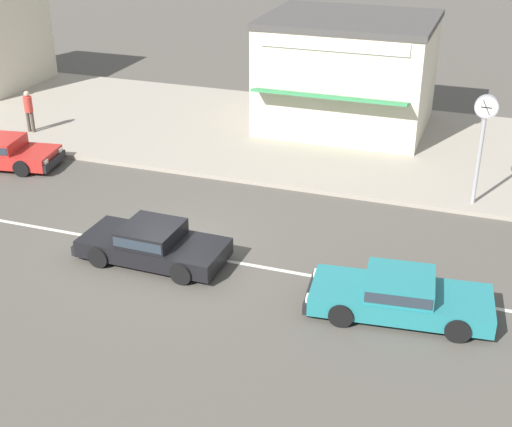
{
  "coord_description": "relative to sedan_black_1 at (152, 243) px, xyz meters",
  "views": [
    {
      "loc": [
        8.28,
        -15.92,
        9.88
      ],
      "look_at": [
        2.15,
        1.55,
        0.8
      ],
      "focal_mm": 50.0,
      "sensor_mm": 36.0,
      "label": 1
    }
  ],
  "objects": [
    {
      "name": "lane_centre_stripe",
      "position": [
        0.11,
        0.63,
        -0.53
      ],
      "size": [
        50.4,
        0.14,
        0.01
      ],
      "primitive_type": "cube",
      "color": "silver",
      "rests_on": "ground"
    },
    {
      "name": "pedestrian_near_clock",
      "position": [
        -9.27,
        7.55,
        0.6
      ],
      "size": [
        0.34,
        0.34,
        1.69
      ],
      "color": "#4C4238",
      "rests_on": "kerb_strip"
    },
    {
      "name": "street_clock",
      "position": [
        8.11,
        6.46,
        2.31
      ],
      "size": [
        0.71,
        0.22,
        3.55
      ],
      "color": "#9E9EA3",
      "rests_on": "kerb_strip"
    },
    {
      "name": "kerb_strip",
      "position": [
        0.11,
        10.78,
        -0.46
      ],
      "size": [
        68.0,
        10.0,
        0.15
      ],
      "primitive_type": "cube",
      "color": "#9E9384",
      "rests_on": "ground"
    },
    {
      "name": "sedan_teal_4",
      "position": [
        6.84,
        -0.39,
        0.0
      ],
      "size": [
        4.59,
        2.18,
        1.06
      ],
      "color": "teal",
      "rests_on": "ground"
    },
    {
      "name": "shopfront_mid_block",
      "position": [
        2.51,
        12.64,
        1.84
      ],
      "size": [
        6.62,
        6.27,
        4.43
      ],
      "color": "beige",
      "rests_on": "kerb_strip"
    },
    {
      "name": "ground_plane",
      "position": [
        0.11,
        0.63,
        -0.53
      ],
      "size": [
        160.0,
        160.0,
        0.0
      ],
      "primitive_type": "plane",
      "color": "#544F47"
    },
    {
      "name": "sedan_black_1",
      "position": [
        0.0,
        0.0,
        0.0
      ],
      "size": [
        4.16,
        1.94,
        1.06
      ],
      "color": "black",
      "rests_on": "ground"
    }
  ]
}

